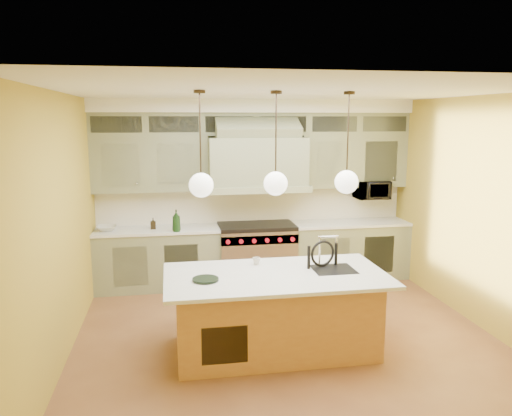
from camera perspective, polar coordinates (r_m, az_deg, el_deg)
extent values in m
plane|color=brown|center=(6.21, 3.54, -14.71)|extent=(5.00, 5.00, 0.00)
plane|color=white|center=(5.64, 3.87, 13.11)|extent=(5.00, 5.00, 0.00)
plane|color=#AD932F|center=(8.16, -0.35, 2.02)|extent=(5.00, 0.00, 5.00)
plane|color=#AD932F|center=(3.45, 13.42, -9.77)|extent=(5.00, 0.00, 5.00)
plane|color=#AD932F|center=(5.72, -21.49, -2.24)|extent=(0.00, 5.00, 5.00)
plane|color=#AD932F|center=(6.77, 24.76, -0.63)|extent=(0.00, 5.00, 5.00)
cube|color=gray|center=(7.95, -11.10, -5.77)|extent=(1.90, 0.65, 0.90)
cube|color=gray|center=(8.45, 10.49, -4.80)|extent=(1.90, 0.65, 0.90)
cube|color=silver|center=(7.84, -11.21, -2.46)|extent=(1.90, 0.68, 0.04)
cube|color=silver|center=(8.34, 10.60, -1.68)|extent=(1.90, 0.68, 0.04)
cube|color=beige|center=(8.18, -0.32, 0.40)|extent=(5.00, 0.04, 0.56)
cube|color=gray|center=(7.84, -11.99, 4.95)|extent=(1.75, 0.35, 0.85)
cube|color=gray|center=(8.36, 10.95, 5.30)|extent=(1.75, 0.35, 0.85)
cube|color=gray|center=(7.76, 0.07, 5.31)|extent=(1.50, 0.70, 0.75)
cube|color=gray|center=(7.81, 0.07, 2.38)|extent=(1.60, 0.76, 0.10)
cube|color=#333833|center=(7.91, -0.15, 9.57)|extent=(5.00, 0.35, 0.35)
cube|color=white|center=(7.89, -0.12, 11.57)|extent=(5.00, 0.47, 0.20)
cube|color=silver|center=(8.03, 0.07, -5.41)|extent=(1.20, 0.70, 0.90)
cube|color=black|center=(7.92, 0.07, -2.07)|extent=(1.20, 0.70, 0.06)
cube|color=silver|center=(7.64, 0.47, -3.67)|extent=(1.20, 0.06, 0.14)
cube|color=#AE713D|center=(5.76, 2.15, -11.94)|extent=(2.20, 1.06, 0.88)
cube|color=silver|center=(5.56, 2.29, -7.74)|extent=(2.45, 1.31, 0.04)
cube|color=black|center=(5.78, 8.83, -7.14)|extent=(0.47, 0.42, 0.05)
cylinder|color=black|center=(5.67, 7.83, -13.33)|extent=(0.04, 0.04, 0.71)
cylinder|color=black|center=(5.86, 10.95, -12.63)|extent=(0.04, 0.04, 0.71)
cylinder|color=black|center=(5.96, 5.92, -12.09)|extent=(0.04, 0.04, 0.71)
cylinder|color=black|center=(6.14, 8.95, -11.48)|extent=(0.04, 0.04, 0.71)
cube|color=black|center=(5.77, 8.51, -8.92)|extent=(0.53, 0.53, 0.05)
torus|color=black|center=(5.82, 7.62, -5.17)|extent=(0.31, 0.11, 0.31)
imported|color=black|center=(8.46, 13.09, 2.04)|extent=(0.54, 0.37, 0.30)
imported|color=#133314|center=(7.55, -9.10, -1.45)|extent=(0.13, 0.13, 0.33)
imported|color=black|center=(7.80, -11.68, -1.74)|extent=(0.08, 0.08, 0.17)
imported|color=beige|center=(7.87, -16.70, -2.23)|extent=(0.32, 0.32, 0.07)
imported|color=beige|center=(5.88, 0.04, -6.09)|extent=(0.10, 0.10, 0.08)
cylinder|color=#2D2319|center=(5.24, -6.49, 13.07)|extent=(0.12, 0.12, 0.03)
cylinder|color=#2D2319|center=(5.24, -6.39, 8.20)|extent=(0.02, 0.02, 0.93)
sphere|color=white|center=(5.28, -6.28, 2.61)|extent=(0.26, 0.26, 0.26)
cylinder|color=#2D2319|center=(5.35, 2.33, 13.07)|extent=(0.12, 0.12, 0.03)
cylinder|color=#2D2319|center=(5.34, 2.29, 8.29)|extent=(0.02, 0.02, 0.93)
sphere|color=white|center=(5.38, 2.26, 2.81)|extent=(0.26, 0.26, 0.26)
cylinder|color=#2D2319|center=(5.57, 10.62, 12.79)|extent=(0.12, 0.12, 0.03)
cylinder|color=#2D2319|center=(5.56, 10.47, 8.21)|extent=(0.02, 0.02, 0.93)
sphere|color=white|center=(5.60, 10.30, 2.94)|extent=(0.26, 0.26, 0.26)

